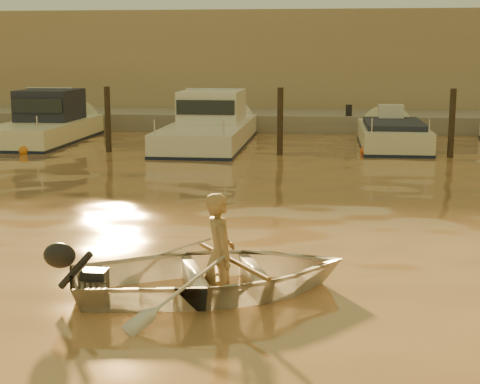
# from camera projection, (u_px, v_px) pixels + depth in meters

# --- Properties ---
(ground_plane) EXTENTS (160.00, 160.00, 0.00)m
(ground_plane) POSITION_uv_depth(u_px,v_px,m) (220.00, 316.00, 8.63)
(ground_plane) COLOR #97663C
(ground_plane) RESTS_ON ground
(dinghy) EXTENTS (4.23, 3.62, 0.74)m
(dinghy) POSITION_uv_depth(u_px,v_px,m) (212.00, 274.00, 9.42)
(dinghy) COLOR silver
(dinghy) RESTS_ON ground_plane
(person) EXTENTS (0.56, 0.68, 1.61)m
(person) POSITION_uv_depth(u_px,v_px,m) (220.00, 254.00, 9.39)
(person) COLOR #95744A
(person) RESTS_ON dinghy
(outboard_motor) EXTENTS (0.98, 0.68, 0.70)m
(outboard_motor) POSITION_uv_depth(u_px,v_px,m) (93.00, 280.00, 9.08)
(outboard_motor) COLOR black
(outboard_motor) RESTS_ON dinghy
(oar_port) EXTENTS (1.16, 1.81, 0.13)m
(oar_port) POSITION_uv_depth(u_px,v_px,m) (231.00, 260.00, 9.44)
(oar_port) COLOR brown
(oar_port) RESTS_ON dinghy
(oar_starboard) EXTENTS (0.42, 2.08, 0.13)m
(oar_starboard) POSITION_uv_depth(u_px,v_px,m) (216.00, 261.00, 9.40)
(oar_starboard) COLOR brown
(oar_starboard) RESTS_ON dinghy
(moored_boat_1) EXTENTS (2.29, 6.79, 1.75)m
(moored_boat_1) POSITION_uv_depth(u_px,v_px,m) (44.00, 124.00, 25.10)
(moored_boat_1) COLOR #ECE7C5
(moored_boat_1) RESTS_ON ground_plane
(moored_boat_2) EXTENTS (2.49, 8.28, 1.75)m
(moored_boat_2) POSITION_uv_depth(u_px,v_px,m) (209.00, 126.00, 24.43)
(moored_boat_2) COLOR silver
(moored_boat_2) RESTS_ON ground_plane
(moored_boat_3) EXTENTS (2.04, 5.90, 0.95)m
(moored_boat_3) POSITION_uv_depth(u_px,v_px,m) (392.00, 140.00, 23.81)
(moored_boat_3) COLOR beige
(moored_boat_3) RESTS_ON ground_plane
(piling_1) EXTENTS (0.18, 0.18, 2.20)m
(piling_1) POSITION_uv_depth(u_px,v_px,m) (108.00, 123.00, 22.56)
(piling_1) COLOR #2D2319
(piling_1) RESTS_ON ground_plane
(piling_2) EXTENTS (0.18, 0.18, 2.20)m
(piling_2) POSITION_uv_depth(u_px,v_px,m) (280.00, 125.00, 21.94)
(piling_2) COLOR #2D2319
(piling_2) RESTS_ON ground_plane
(piling_3) EXTENTS (0.18, 0.18, 2.20)m
(piling_3) POSITION_uv_depth(u_px,v_px,m) (452.00, 127.00, 21.36)
(piling_3) COLOR #2D2319
(piling_3) RESTS_ON ground_plane
(fender_b) EXTENTS (0.30, 0.30, 0.30)m
(fender_b) POSITION_uv_depth(u_px,v_px,m) (24.00, 150.00, 22.25)
(fender_b) COLOR orange
(fender_b) RESTS_ON ground_plane
(fender_c) EXTENTS (0.30, 0.30, 0.30)m
(fender_c) POSITION_uv_depth(u_px,v_px,m) (214.00, 154.00, 21.59)
(fender_c) COLOR white
(fender_c) RESTS_ON ground_plane
(fender_d) EXTENTS (0.30, 0.30, 0.30)m
(fender_d) POSITION_uv_depth(u_px,v_px,m) (365.00, 151.00, 22.05)
(fender_d) COLOR #E3501A
(fender_d) RESTS_ON ground_plane
(quay) EXTENTS (52.00, 4.00, 1.00)m
(quay) POSITION_uv_depth(u_px,v_px,m) (297.00, 125.00, 29.57)
(quay) COLOR gray
(quay) RESTS_ON ground_plane
(waterfront_building) EXTENTS (46.00, 7.00, 4.80)m
(waterfront_building) POSITION_uv_depth(u_px,v_px,m) (303.00, 65.00, 34.51)
(waterfront_building) COLOR #9E8466
(waterfront_building) RESTS_ON quay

